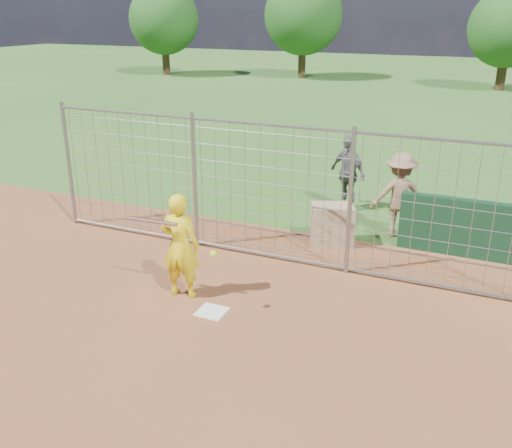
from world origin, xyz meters
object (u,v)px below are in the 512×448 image
at_px(batter, 180,246).
at_px(equipment_bin, 332,225).
at_px(bystander_b, 347,173).
at_px(bystander_c, 399,195).

distance_m(batter, equipment_bin, 3.47).
bearing_deg(batter, equipment_bin, -124.35).
relative_size(bystander_b, bystander_c, 1.01).
height_order(bystander_b, bystander_c, bystander_b).
xyz_separation_m(batter, bystander_b, (1.27, 5.16, -0.00)).
xyz_separation_m(bystander_b, equipment_bin, (0.30, -2.11, -0.47)).
distance_m(bystander_b, bystander_c, 1.78).
xyz_separation_m(batter, equipment_bin, (1.58, 3.05, -0.47)).
height_order(batter, bystander_c, batter).
height_order(bystander_c, equipment_bin, bystander_c).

